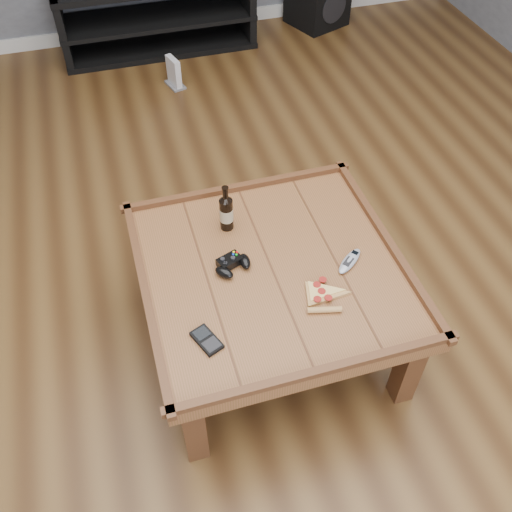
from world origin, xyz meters
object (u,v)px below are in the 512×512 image
object	(u,v)px
coffee_table	(272,278)
remote_control	(350,261)
smartphone	(207,340)
pizza_slice	(322,295)
game_console	(174,74)
beer_bottle	(226,212)
game_controller	(232,264)
media_console	(157,15)

from	to	relation	value
coffee_table	remote_control	bearing A→B (deg)	-11.26
smartphone	pizza_slice	bearing A→B (deg)	-13.23
remote_control	pizza_slice	bearing A→B (deg)	-91.92
remote_control	game_console	xyz separation A→B (m)	(-0.29, 2.24, -0.37)
beer_bottle	pizza_slice	world-z (taller)	beer_bottle
coffee_table	beer_bottle	distance (m)	0.32
game_controller	pizza_slice	distance (m)	0.36
coffee_table	media_console	xyz separation A→B (m)	(0.00, 2.75, -0.15)
coffee_table	media_console	world-z (taller)	media_console
beer_bottle	smartphone	xyz separation A→B (m)	(-0.21, -0.53, -0.08)
pizza_slice	game_console	bearing A→B (deg)	107.10
game_controller	game_console	world-z (taller)	game_controller
coffee_table	smartphone	xyz separation A→B (m)	(-0.32, -0.26, 0.07)
media_console	smartphone	xyz separation A→B (m)	(-0.32, -3.01, 0.21)
game_controller	media_console	bearing A→B (deg)	66.52
smartphone	game_controller	bearing A→B (deg)	37.88
beer_bottle	game_controller	size ratio (longest dim) A/B	1.39
remote_control	smartphone	bearing A→B (deg)	-111.70
beer_bottle	smartphone	world-z (taller)	beer_bottle
remote_control	game_controller	bearing A→B (deg)	-142.76
coffee_table	game_console	world-z (taller)	coffee_table
media_console	pizza_slice	world-z (taller)	media_console
smartphone	media_console	bearing A→B (deg)	61.64
media_console	game_controller	xyz separation A→B (m)	(-0.14, -2.71, 0.22)
media_console	game_controller	size ratio (longest dim) A/B	9.15
media_console	beer_bottle	distance (m)	2.50
coffee_table	pizza_slice	world-z (taller)	coffee_table
media_console	game_console	distance (m)	0.59
pizza_slice	game_console	world-z (taller)	pizza_slice
game_console	media_console	bearing A→B (deg)	74.28
media_console	coffee_table	bearing A→B (deg)	-90.00
smartphone	game_console	distance (m)	2.48
game_controller	game_console	bearing A→B (deg)	65.66
media_console	remote_control	size ratio (longest dim) A/B	9.42
game_controller	game_console	xyz separation A→B (m)	(0.15, 2.13, -0.38)
coffee_table	media_console	size ratio (longest dim) A/B	0.74
coffee_table	smartphone	distance (m)	0.41
pizza_slice	smartphone	distance (m)	0.46
coffee_table	pizza_slice	xyz separation A→B (m)	(0.13, -0.18, 0.07)
media_console	smartphone	bearing A→B (deg)	-96.00
remote_control	game_console	bearing A→B (deg)	147.92
pizza_slice	smartphone	size ratio (longest dim) A/B	1.83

